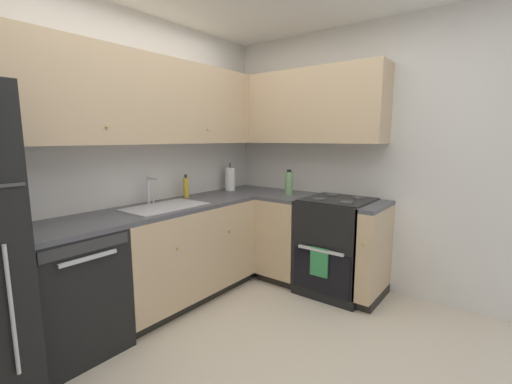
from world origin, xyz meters
TOP-DOWN VIEW (x-y plane):
  - ground_plane at (0.00, 0.00)m, footprint 3.43×2.82m
  - wall_back at (0.00, 1.43)m, footprint 3.53×0.05m
  - wall_right at (1.74, 0.00)m, footprint 0.05×2.92m
  - dishwasher at (-0.58, 1.11)m, footprint 0.60×0.63m
  - lower_cabinets_back at (0.42, 1.11)m, footprint 1.39×0.62m
  - countertop_back at (0.42, 1.11)m, footprint 2.60×0.60m
  - lower_cabinets_right at (1.42, 0.36)m, footprint 0.62×1.20m
  - countertop_right at (1.42, 0.36)m, footprint 0.60×1.20m
  - oven_range at (1.44, 0.05)m, footprint 0.68×0.62m
  - upper_cabinets_back at (0.26, 1.25)m, footprint 2.28×0.34m
  - upper_cabinets_right at (1.56, 0.55)m, footprint 0.32×1.72m
  - sink at (0.23, 1.08)m, footprint 0.67×0.40m
  - faucet at (0.24, 1.29)m, footprint 0.07×0.16m
  - soap_bottle at (0.65, 1.29)m, footprint 0.05×0.05m
  - paper_towel_roll at (1.27, 1.27)m, footprint 0.11×0.11m
  - oil_bottle at (1.42, 0.59)m, footprint 0.08×0.08m

SIDE VIEW (x-z plane):
  - ground_plane at x=0.00m, z-range -0.02..0.00m
  - dishwasher at x=-0.58m, z-range 0.00..0.86m
  - lower_cabinets_back at x=0.42m, z-range 0.00..0.87m
  - lower_cabinets_right at x=1.42m, z-range 0.00..0.87m
  - oven_range at x=1.44m, z-range -0.07..0.98m
  - sink at x=0.23m, z-range 0.81..0.91m
  - countertop_back at x=0.42m, z-range 0.86..0.90m
  - countertop_right at x=1.42m, z-range 0.86..0.90m
  - soap_bottle at x=0.65m, z-range 0.89..1.11m
  - oil_bottle at x=1.42m, z-range 0.89..1.15m
  - paper_towel_roll at x=1.27m, z-range 0.87..1.18m
  - faucet at x=0.24m, z-range 0.92..1.16m
  - wall_back at x=0.00m, z-range 0.00..2.53m
  - wall_right at x=1.74m, z-range 0.00..2.53m
  - upper_cabinets_back at x=0.26m, z-range 1.42..2.14m
  - upper_cabinets_right at x=1.56m, z-range 1.42..2.14m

